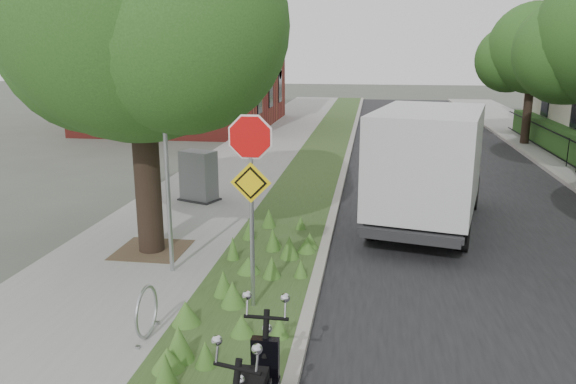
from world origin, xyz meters
name	(u,v)px	position (x,y,z in m)	size (l,w,h in m)	color
ground	(337,337)	(0.00, 0.00, 0.00)	(120.00, 120.00, 0.00)	#4C5147
sidewalk_near	(228,176)	(-4.25, 10.00, 0.06)	(3.50, 60.00, 0.12)	gray
verge	(311,179)	(-1.50, 10.00, 0.06)	(2.00, 60.00, 0.12)	#31451D
kerb_near	(342,180)	(-0.50, 10.00, 0.07)	(0.20, 60.00, 0.13)	#9E9991
road	(454,185)	(3.00, 10.00, 0.01)	(7.00, 60.00, 0.01)	black
kerb_far	(574,188)	(6.50, 10.00, 0.07)	(0.20, 60.00, 0.13)	#9E9991
street_tree_main	(134,12)	(-4.08, 2.86, 4.80)	(6.21, 5.54, 7.66)	black
bare_post	(167,166)	(-3.20, 1.80, 2.12)	(0.08, 0.08, 4.00)	#A5A8AD
bike_hoop	(147,312)	(-2.70, -0.60, 0.50)	(0.06, 0.78, 0.77)	#A5A8AD
sign_assembly	(251,172)	(-1.40, 0.58, 2.33)	(0.94, 0.08, 3.22)	#A5A8AD
brick_building	(187,47)	(-9.50, 22.00, 4.21)	(9.40, 10.40, 8.30)	maroon
far_tree_c	(532,53)	(6.94, 18.04, 3.95)	(4.37, 3.89, 5.93)	black
box_truck	(429,161)	(1.75, 5.68, 1.58)	(3.17, 5.68, 2.43)	#262628
utility_cabinet	(199,177)	(-4.21, 6.73, 0.77)	(1.20, 1.01, 1.36)	#262628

